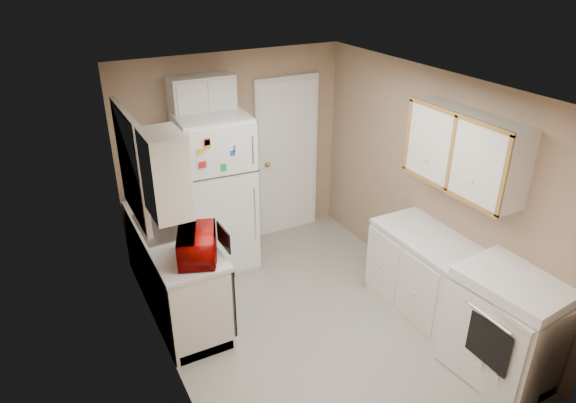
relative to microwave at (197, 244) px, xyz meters
name	(u,v)px	position (x,y,z in m)	size (l,w,h in m)	color
floor	(311,322)	(1.02, -0.30, -1.05)	(3.80, 3.80, 0.00)	#B4B3AA
ceiling	(317,87)	(1.02, -0.30, 1.35)	(3.80, 3.80, 0.00)	white
wall_left	(162,256)	(-0.38, -0.30, 0.15)	(3.80, 3.80, 0.00)	tan
wall_right	(431,188)	(2.42, -0.30, 0.15)	(3.80, 3.80, 0.00)	tan
wall_back	(234,153)	(1.02, 1.60, 0.15)	(2.80, 2.80, 0.00)	tan
wall_front	(468,345)	(1.02, -2.20, 0.15)	(2.80, 2.80, 0.00)	tan
left_counter	(175,269)	(-0.08, 0.60, -0.60)	(0.60, 1.80, 0.90)	silver
dishwasher	(223,289)	(0.21, 0.00, -0.56)	(0.03, 0.58, 0.72)	black
sink	(167,228)	(-0.08, 0.75, -0.19)	(0.54, 0.74, 0.16)	gray
microwave	(197,244)	(0.00, 0.00, 0.00)	(0.27, 0.49, 0.33)	#910502
soap_bottle	(149,199)	(-0.13, 1.23, -0.05)	(0.08, 0.08, 0.17)	silver
window_blinds	(132,165)	(-0.34, 0.75, 0.55)	(0.10, 0.98, 1.08)	silver
upper_cabinet_left	(165,174)	(-0.23, -0.08, 0.75)	(0.30, 0.45, 0.70)	silver
refrigerator	(216,193)	(0.62, 1.21, -0.13)	(0.76, 0.74, 1.84)	white
cabinet_over_fridge	(202,94)	(0.62, 1.45, 0.95)	(0.70, 0.30, 0.40)	silver
interior_door	(287,158)	(1.72, 1.56, -0.03)	(0.86, 0.06, 2.08)	white
right_counter	(455,298)	(2.12, -1.10, -0.60)	(0.60, 2.00, 0.90)	silver
stove	(507,326)	(2.16, -1.66, -0.54)	(0.68, 0.84, 1.03)	white
upper_cabinet_right	(465,151)	(2.27, -0.80, 0.75)	(0.30, 1.20, 0.70)	silver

